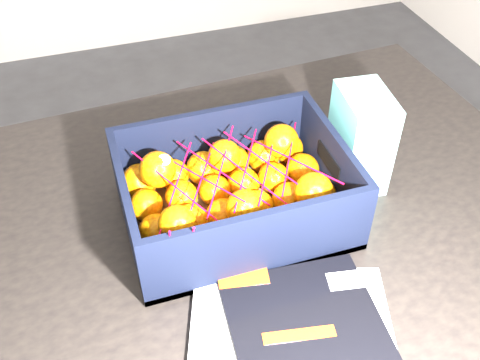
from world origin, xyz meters
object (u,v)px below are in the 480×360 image
object	(u,v)px
magazine_stack	(301,354)
retail_carton	(360,138)
produce_crate	(234,198)
table	(228,253)

from	to	relation	value
magazine_stack	retail_carton	size ratio (longest dim) A/B	2.07
produce_crate	retail_carton	size ratio (longest dim) A/B	2.03
table	produce_crate	world-z (taller)	produce_crate
produce_crate	retail_carton	bearing A→B (deg)	7.02
magazine_stack	retail_carton	distance (m)	0.39
retail_carton	produce_crate	bearing A→B (deg)	-167.07
table	magazine_stack	world-z (taller)	magazine_stack
retail_carton	table	bearing A→B (deg)	-169.03
table	magazine_stack	distance (m)	0.31
magazine_stack	retail_carton	bearing A→B (deg)	52.78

